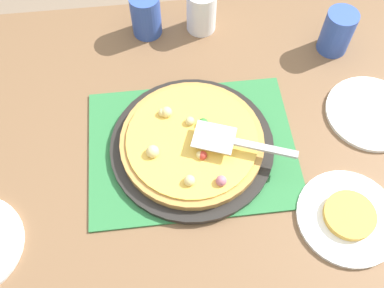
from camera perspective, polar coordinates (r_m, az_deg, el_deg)
ground_plane at (r=1.71m, az=-0.00°, el=-12.99°), size 8.00×8.00×0.00m
dining_table at (r=1.12m, az=-0.00°, el=-3.32°), size 1.40×1.00×0.75m
placemat at (r=1.02m, az=-0.00°, el=-0.48°), size 0.48×0.36×0.01m
pizza_pan at (r=1.01m, az=-0.00°, el=-0.20°), size 0.38×0.38×0.01m
pizza at (r=0.99m, az=-0.05°, el=0.35°), size 0.33×0.33×0.05m
plate_far_right at (r=1.00m, az=19.74°, el=-9.04°), size 0.22×0.22×0.01m
plate_side at (r=1.16m, az=22.38°, el=3.78°), size 0.22×0.22×0.01m
served_slice_right at (r=0.99m, az=19.96°, el=-8.76°), size 0.11×0.11×0.02m
cup_near at (r=1.22m, az=1.24°, el=17.05°), size 0.08×0.08×0.12m
cup_far at (r=1.22m, az=18.49°, el=13.77°), size 0.08×0.08×0.12m
cup_corner at (r=1.21m, az=-6.07°, el=16.46°), size 0.08×0.08×0.12m
pizza_server at (r=0.95m, az=5.71°, el=0.28°), size 0.23×0.12×0.01m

